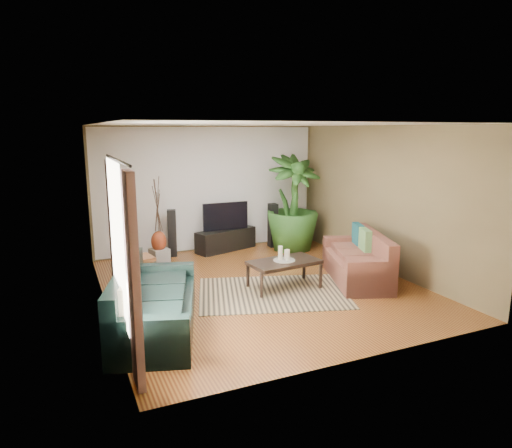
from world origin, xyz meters
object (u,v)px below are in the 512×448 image
speaker_right (273,225)px  vase (159,241)px  sofa_right (357,257)px  coffee_table (284,274)px  sofa_left (156,299)px  television (225,216)px  speaker_left (172,233)px  side_table (140,270)px  potted_plant (292,203)px  tv_stand (226,240)px  pedestal (159,257)px

speaker_right → vase: bearing=-171.7°
sofa_right → coffee_table: size_ratio=1.56×
sofa_left → coffee_table: size_ratio=1.91×
vase → television: bearing=18.2°
sofa_right → speaker_left: (-2.59, 2.88, 0.07)m
vase → speaker_left: bearing=53.0°
sofa_left → side_table: size_ratio=4.70×
sofa_right → potted_plant: potted_plant is taller
speaker_left → vase: (-0.39, -0.52, -0.02)m
potted_plant → television: bearing=159.0°
tv_stand → pedestal: (-1.58, -0.52, -0.07)m
potted_plant → coffee_table: bearing=-121.1°
television → side_table: television is taller
coffee_table → speaker_right: 2.79m
speaker_left → vase: size_ratio=2.38×
sofa_right → speaker_right: size_ratio=1.84×
sofa_left → potted_plant: potted_plant is taller
sofa_right → tv_stand: (-1.40, 2.88, -0.19)m
sofa_right → pedestal: size_ratio=5.64×
tv_stand → vase: size_ratio=3.37×
sofa_left → side_table: sofa_left is taller
speaker_left → speaker_right: speaker_right is taller
sofa_right → side_table: 3.79m
television → speaker_left: television is taller
television → vase: (-1.58, -0.52, -0.30)m
sofa_left → television: (2.25, 3.48, 0.34)m
sofa_left → side_table: 2.00m
sofa_left → potted_plant: bearing=-33.4°
sofa_right → tv_stand: bearing=-134.1°
sofa_left → potted_plant: 4.71m
sofa_left → vase: 3.04m
sofa_left → potted_plant: size_ratio=1.06×
speaker_right → pedestal: size_ratio=3.07×
speaker_right → side_table: speaker_right is taller
coffee_table → side_table: bearing=143.4°
coffee_table → side_table: size_ratio=2.46×
tv_stand → speaker_left: size_ratio=1.41×
television → pedestal: bearing=-161.8°
sofa_left → television: bearing=-15.5°
sofa_left → sofa_right: same height
sofa_right → side_table: size_ratio=3.85×
tv_stand → speaker_left: 1.22m
coffee_table → television: size_ratio=1.14×
television → potted_plant: bearing=-21.0°
television → vase: television is taller
coffee_table → potted_plant: bearing=51.7°
sofa_right → coffee_table: bearing=-76.7°
pedestal → side_table: (-0.54, -0.97, 0.08)m
tv_stand → speaker_right: 1.12m
coffee_table → television: (-0.05, 2.72, 0.53)m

